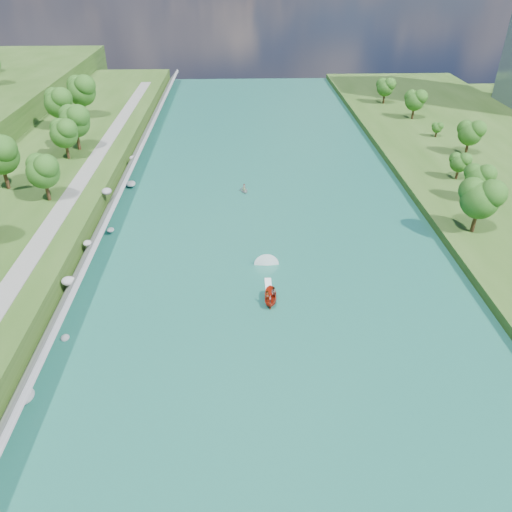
{
  "coord_description": "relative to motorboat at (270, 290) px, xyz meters",
  "views": [
    {
      "loc": [
        -3.96,
        -42.39,
        39.06
      ],
      "look_at": [
        -1.82,
        16.85,
        2.5
      ],
      "focal_mm": 35.0,
      "sensor_mm": 36.0,
      "label": 1
    }
  ],
  "objects": [
    {
      "name": "motorboat",
      "position": [
        0.0,
        0.0,
        0.0
      ],
      "size": [
        3.6,
        18.82,
        2.03
      ],
      "rotation": [
        0.0,
        0.0,
        3.07
      ],
      "color": "#B4250E",
      "rests_on": "river_water"
    },
    {
      "name": "riprap_bank",
      "position": [
        -25.6,
        7.84,
        1.05
      ],
      "size": [
        4.22,
        236.0,
        4.68
      ],
      "color": "slate",
      "rests_on": "ground"
    },
    {
      "name": "river_water",
      "position": [
        0.25,
        9.0,
        -0.7
      ],
      "size": [
        55.0,
        240.0,
        0.1
      ],
      "primitive_type": "cube",
      "color": "#175748",
      "rests_on": "ground"
    },
    {
      "name": "riverside_path",
      "position": [
        -32.25,
        9.0,
        2.8
      ],
      "size": [
        3.0,
        200.0,
        0.1
      ],
      "primitive_type": "cube",
      "color": "gray",
      "rests_on": "berm_west"
    },
    {
      "name": "ground",
      "position": [
        0.25,
        -11.0,
        -0.75
      ],
      "size": [
        260.0,
        260.0,
        0.0
      ],
      "primitive_type": "plane",
      "color": "#2D5119",
      "rests_on": "ground"
    },
    {
      "name": "raft",
      "position": [
        -2.81,
        32.99,
        -0.31
      ],
      "size": [
        2.39,
        2.89,
        1.52
      ],
      "rotation": [
        0.0,
        0.0,
        0.27
      ],
      "color": "gray",
      "rests_on": "river_water"
    }
  ]
}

